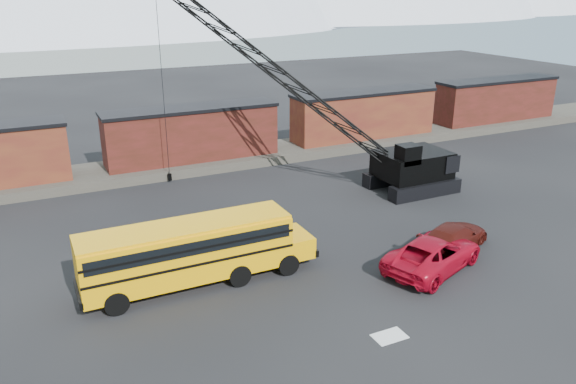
{
  "coord_description": "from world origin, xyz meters",
  "views": [
    {
      "loc": [
        -11.92,
        -19.96,
        13.69
      ],
      "look_at": [
        0.73,
        6.15,
        3.0
      ],
      "focal_mm": 35.0,
      "sensor_mm": 36.0,
      "label": 1
    }
  ],
  "objects_px": {
    "red_pickup": "(433,253)",
    "maroon_suv": "(454,237)",
    "crawler_crane": "(276,72)",
    "school_bus": "(194,250)"
  },
  "relations": [
    {
      "from": "red_pickup",
      "to": "maroon_suv",
      "type": "distance_m",
      "value": 2.86
    },
    {
      "from": "crawler_crane",
      "to": "maroon_suv",
      "type": "bearing_deg",
      "value": -71.53
    },
    {
      "from": "red_pickup",
      "to": "crawler_crane",
      "type": "bearing_deg",
      "value": -12.84
    },
    {
      "from": "red_pickup",
      "to": "maroon_suv",
      "type": "bearing_deg",
      "value": -82.4
    },
    {
      "from": "crawler_crane",
      "to": "school_bus",
      "type": "bearing_deg",
      "value": -130.73
    },
    {
      "from": "school_bus",
      "to": "red_pickup",
      "type": "relative_size",
      "value": 1.88
    },
    {
      "from": "red_pickup",
      "to": "maroon_suv",
      "type": "height_order",
      "value": "red_pickup"
    },
    {
      "from": "maroon_suv",
      "to": "crawler_crane",
      "type": "relative_size",
      "value": 0.28
    },
    {
      "from": "maroon_suv",
      "to": "crawler_crane",
      "type": "xyz_separation_m",
      "value": [
        -4.49,
        13.44,
        7.5
      ]
    },
    {
      "from": "school_bus",
      "to": "crawler_crane",
      "type": "distance_m",
      "value": 15.83
    }
  ]
}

